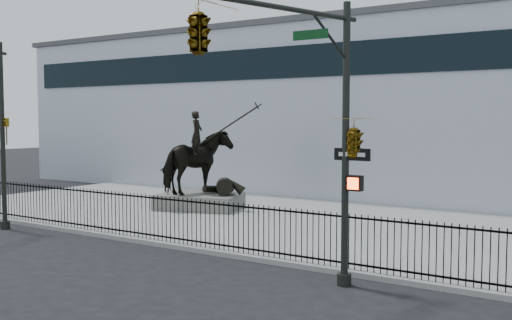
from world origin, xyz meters
The scene contains 7 objects.
ground centered at (0.00, 0.00, 0.00)m, with size 120.00×120.00×0.00m, color black.
plaza centered at (0.00, 7.00, 0.07)m, with size 30.00×12.00×0.15m, color gray.
building centered at (0.00, 20.00, 4.50)m, with size 44.00×14.00×9.00m, color silver.
picket_fence centered at (0.00, 1.25, 0.90)m, with size 22.10×0.10×1.50m.
statue_plinth centered at (-3.41, 7.45, 0.48)m, with size 3.56×2.45×0.67m, color #55524E.
equestrian_statue centered at (-3.34, 7.47, 2.22)m, with size 4.37×3.41×3.87m.
traffic_signal_right centered at (6.47, -2.00, 4.85)m, with size 2.17×6.86×7.00m.
Camera 1 is at (13.22, -13.32, 4.18)m, focal length 42.00 mm.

